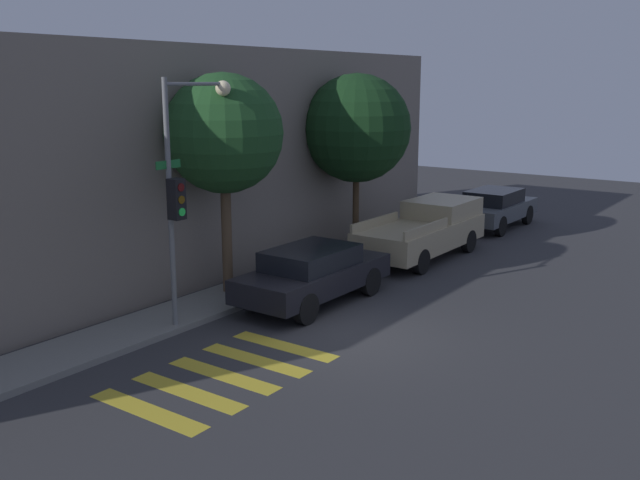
{
  "coord_description": "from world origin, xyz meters",
  "views": [
    {
      "loc": [
        -12.61,
        -8.22,
        5.56
      ],
      "look_at": [
        1.77,
        2.1,
        1.6
      ],
      "focal_mm": 40.0,
      "sensor_mm": 36.0,
      "label": 1
    }
  ],
  "objects_px": {
    "traffic_light_pole": "(185,172)",
    "pickup_truck": "(425,229)",
    "tree_midblock": "(357,128)",
    "sedan_middle": "(494,207)",
    "sedan_near_corner": "(313,273)",
    "tree_near_corner": "(224,134)"
  },
  "relations": [
    {
      "from": "traffic_light_pole",
      "to": "tree_midblock",
      "type": "relative_size",
      "value": 0.97
    },
    {
      "from": "pickup_truck",
      "to": "sedan_middle",
      "type": "relative_size",
      "value": 1.2
    },
    {
      "from": "sedan_middle",
      "to": "tree_near_corner",
      "type": "height_order",
      "value": "tree_near_corner"
    },
    {
      "from": "tree_midblock",
      "to": "traffic_light_pole",
      "type": "bearing_deg",
      "value": -173.8
    },
    {
      "from": "traffic_light_pole",
      "to": "sedan_near_corner",
      "type": "height_order",
      "value": "traffic_light_pole"
    },
    {
      "from": "tree_near_corner",
      "to": "tree_midblock",
      "type": "xyz_separation_m",
      "value": [
        6.18,
        0.0,
        -0.18
      ]
    },
    {
      "from": "sedan_near_corner",
      "to": "pickup_truck",
      "type": "height_order",
      "value": "pickup_truck"
    },
    {
      "from": "tree_near_corner",
      "to": "traffic_light_pole",
      "type": "bearing_deg",
      "value": -157.79
    },
    {
      "from": "sedan_middle",
      "to": "tree_midblock",
      "type": "height_order",
      "value": "tree_midblock"
    },
    {
      "from": "traffic_light_pole",
      "to": "sedan_middle",
      "type": "height_order",
      "value": "traffic_light_pole"
    },
    {
      "from": "sedan_near_corner",
      "to": "sedan_middle",
      "type": "distance_m",
      "value": 11.88
    },
    {
      "from": "pickup_truck",
      "to": "sedan_near_corner",
      "type": "bearing_deg",
      "value": -180.0
    },
    {
      "from": "sedan_middle",
      "to": "tree_near_corner",
      "type": "xyz_separation_m",
      "value": [
        -12.68,
        2.19,
        3.45
      ]
    },
    {
      "from": "traffic_light_pole",
      "to": "tree_near_corner",
      "type": "distance_m",
      "value": 2.51
    },
    {
      "from": "traffic_light_pole",
      "to": "sedan_near_corner",
      "type": "bearing_deg",
      "value": -22.67
    },
    {
      "from": "tree_near_corner",
      "to": "pickup_truck",
      "type": "bearing_deg",
      "value": -17.5
    },
    {
      "from": "pickup_truck",
      "to": "sedan_middle",
      "type": "height_order",
      "value": "pickup_truck"
    },
    {
      "from": "sedan_near_corner",
      "to": "tree_near_corner",
      "type": "distance_m",
      "value": 4.17
    },
    {
      "from": "traffic_light_pole",
      "to": "pickup_truck",
      "type": "xyz_separation_m",
      "value": [
        9.18,
        -1.27,
        -2.7
      ]
    },
    {
      "from": "tree_midblock",
      "to": "sedan_middle",
      "type": "bearing_deg",
      "value": -18.6
    },
    {
      "from": "pickup_truck",
      "to": "tree_near_corner",
      "type": "height_order",
      "value": "tree_near_corner"
    },
    {
      "from": "sedan_near_corner",
      "to": "tree_midblock",
      "type": "xyz_separation_m",
      "value": [
        5.38,
        2.19,
        3.27
      ]
    }
  ]
}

